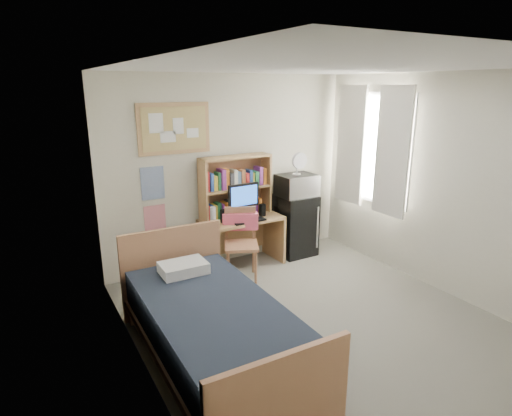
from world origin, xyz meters
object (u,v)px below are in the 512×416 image
desk_chair (241,245)px  bed (214,334)px  mini_fridge (295,225)px  microwave (296,185)px  desk (242,242)px  desk_fan (297,165)px  monitor (244,202)px  speaker_left (224,216)px  bulletin_board (174,129)px  speaker_right (262,210)px

desk_chair → bed: size_ratio=0.43×
mini_fridge → bed: mini_fridge is taller
desk_chair → microwave: size_ratio=1.75×
desk → bed: (-1.25, -1.84, -0.05)m
mini_fridge → desk_fan: 0.91m
bed → monitor: bearing=55.2°
speaker_left → microwave: size_ratio=0.33×
bed → bulletin_board: bearing=78.3°
monitor → speaker_left: monitor is taller
speaker_left → bed: bearing=-120.6°
bulletin_board → desk_chair: (0.59, -0.66, -1.45)m
bulletin_board → monitor: (0.80, -0.34, -0.98)m
microwave → desk_chair: bearing=-162.2°
bed → desk_chair: bearing=54.9°
desk_chair → desk_fan: bearing=43.1°
desk_fan → microwave: bearing=-117.3°
desk_fan → bulletin_board: bearing=169.6°
desk_chair → speaker_left: size_ratio=5.23×
mini_fridge → speaker_right: size_ratio=5.35×
desk_chair → microwave: 1.30m
bulletin_board → bed: 2.71m
bulletin_board → mini_fridge: 2.26m
mini_fridge → speaker_right: bearing=-174.6°
desk → desk_fan: size_ratio=3.87×
bed → monitor: 2.27m
desk → desk_chair: 0.44m
bulletin_board → speaker_left: bulletin_board is taller
desk → microwave: bearing=-2.5°
desk → monitor: bearing=-90.0°
bed → speaker_right: speaker_right is taller
bulletin_board → desk_fan: (1.69, -0.29, -0.56)m
bulletin_board → desk_chair: bearing=-48.2°
bulletin_board → desk_fan: bearing=-9.7°
speaker_left → desk_fan: 1.33m
mini_fridge → monitor: monitor is taller
mini_fridge → desk_fan: bearing=-90.0°
desk_chair → monitor: monitor is taller
bed → speaker_right: (1.55, 1.79, 0.48)m
mini_fridge → microwave: size_ratio=1.69×
desk_chair → speaker_left: (-0.09, 0.30, 0.32)m
desk → speaker_left: size_ratio=6.24×
bulletin_board → speaker_left: bearing=-35.6°
microwave → monitor: bearing=-177.2°
speaker_right → microwave: (0.59, 0.04, 0.28)m
desk → mini_fridge: size_ratio=1.24×
bulletin_board → speaker_right: bulletin_board is taller
desk → speaker_left: (-0.30, -0.07, 0.44)m
monitor → microwave: (0.89, 0.05, 0.12)m
bed → microwave: bearing=40.9°
speaker_right → desk: bearing=168.7°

